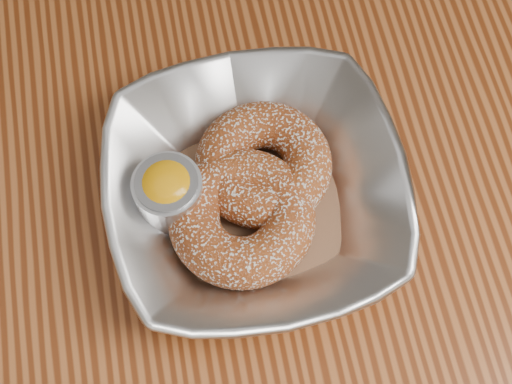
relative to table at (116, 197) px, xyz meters
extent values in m
plane|color=#565659|center=(0.00, 0.00, -0.65)|extent=(4.00, 4.00, 0.00)
cube|color=brown|center=(0.00, 0.00, 0.08)|extent=(1.20, 0.80, 0.04)
cube|color=#612E14|center=(0.54, 0.34, -0.30)|extent=(0.06, 0.06, 0.71)
imported|color=silver|center=(0.12, -0.07, 0.13)|extent=(0.22, 0.22, 0.05)
cube|color=brown|center=(0.12, -0.07, 0.11)|extent=(0.19, 0.19, 0.00)
torus|color=brown|center=(0.13, -0.05, 0.13)|extent=(0.14, 0.14, 0.04)
torus|color=brown|center=(0.11, -0.09, 0.13)|extent=(0.11, 0.11, 0.04)
cylinder|color=silver|center=(0.06, -0.07, 0.13)|extent=(0.05, 0.05, 0.05)
cylinder|color=gray|center=(0.06, -0.07, 0.13)|extent=(0.05, 0.05, 0.04)
ellipsoid|color=#FFA507|center=(0.06, -0.07, 0.15)|extent=(0.04, 0.04, 0.03)
camera|label=1|loc=(0.08, -0.28, 0.62)|focal=50.00mm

